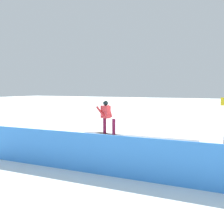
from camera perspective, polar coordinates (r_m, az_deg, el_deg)
ground_plane at (r=11.07m, az=5.26°, el=-8.28°), size 120.00×120.00×0.00m
grind_box at (r=11.01m, az=5.27°, el=-6.96°), size 5.03×0.68×0.57m
snowboarder at (r=11.40m, az=-1.18°, el=-0.86°), size 1.47×0.72×1.47m
safety_fence at (r=7.93m, az=-3.58°, el=-9.15°), size 9.49×0.34×1.23m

